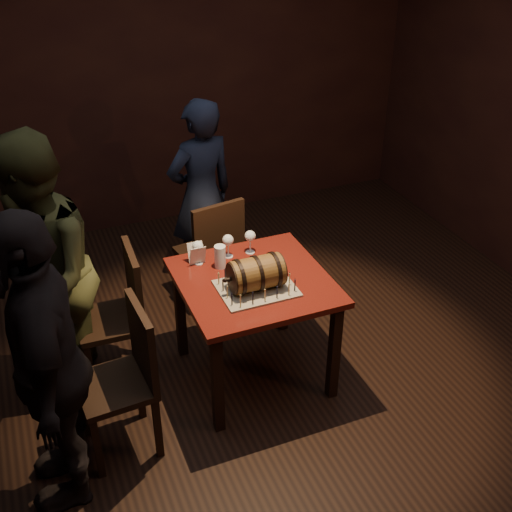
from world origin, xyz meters
The scene contains 16 objects.
room_shell centered at (0.00, 0.00, 1.40)m, with size 5.04×5.04×2.80m.
pub_table centered at (0.06, 0.11, 0.64)m, with size 0.90×0.90×0.75m.
cake_board centered at (0.03, 0.00, 0.76)m, with size 0.45×0.35×0.01m, color gray.
barrel_cake centered at (0.03, 0.00, 0.86)m, with size 0.37×0.22×0.22m.
birthday_candles centered at (0.03, 0.00, 0.80)m, with size 0.40×0.30×0.09m.
wine_glass_left centered at (-0.20, 0.41, 0.87)m, with size 0.07×0.07×0.16m.
wine_glass_mid centered at (0.00, 0.41, 0.87)m, with size 0.07×0.07×0.16m.
wine_glass_right centered at (0.15, 0.41, 0.87)m, with size 0.07×0.07×0.16m.
pint_of_ale centered at (-0.09, 0.32, 0.82)m, with size 0.07×0.07×0.15m.
menu_card centered at (-0.21, 0.42, 0.81)m, with size 0.10×0.05×0.13m, color white, non-canonical shape.
chair_back centered at (0.06, 0.90, 0.52)m, with size 0.46×0.46×0.93m.
chair_left_rear centered at (-0.72, 0.42, 0.52)m, with size 0.41×0.41×0.93m.
chair_left_front centered at (-0.81, -0.17, 0.52)m, with size 0.42×0.42×0.93m.
person_back centered at (0.12, 1.32, 0.76)m, with size 0.55×0.36×1.52m, color black.
person_left_rear centered at (-1.15, 0.42, 0.87)m, with size 0.84×0.66×1.74m, color #393A1D.
person_left_front centered at (-1.20, -0.34, 0.84)m, with size 0.99×0.41×1.68m, color black.
Camera 1 is at (-1.17, -2.93, 2.90)m, focal length 45.00 mm.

